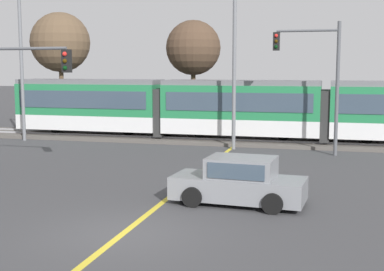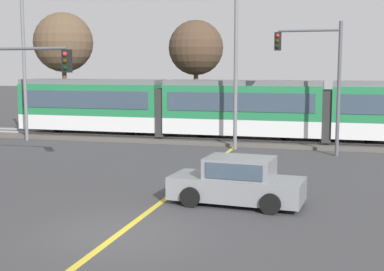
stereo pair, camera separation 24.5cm
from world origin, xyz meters
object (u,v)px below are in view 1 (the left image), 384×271
object	(u,v)px
light_rail_tram	(241,107)
bare_tree_far_west	(60,43)
street_lamp_west	(24,57)
traffic_light_far_right	(317,69)
traffic_light_mid_left	(12,83)
street_lamp_centre	(239,60)
sedan_crossing	(239,182)
bare_tree_west	(193,48)

from	to	relation	value
light_rail_tram	bare_tree_far_west	world-z (taller)	bare_tree_far_west
street_lamp_west	traffic_light_far_right	bearing A→B (deg)	-3.43
traffic_light_mid_left	bare_tree_far_west	size ratio (longest dim) A/B	0.67
bare_tree_far_west	street_lamp_west	bearing A→B (deg)	-79.36
traffic_light_far_right	light_rail_tram	bearing A→B (deg)	140.87
traffic_light_mid_left	street_lamp_west	xyz separation A→B (m)	(-5.00, 8.93, 1.26)
street_lamp_west	street_lamp_centre	distance (m)	12.80
traffic_light_mid_left	traffic_light_far_right	bearing A→B (deg)	33.82
light_rail_tram	traffic_light_far_right	bearing A→B (deg)	-39.13
traffic_light_far_right	street_lamp_west	size ratio (longest dim) A/B	0.74
sedan_crossing	street_lamp_centre	xyz separation A→B (m)	(-2.02, 11.38, 4.04)
street_lamp_west	bare_tree_far_west	bearing A→B (deg)	100.64
traffic_light_far_right	bare_tree_west	distance (m)	12.73
sedan_crossing	street_lamp_west	bearing A→B (deg)	141.93
bare_tree_far_west	traffic_light_far_right	bearing A→B (deg)	-23.32
street_lamp_west	bare_tree_west	size ratio (longest dim) A/B	1.16
light_rail_tram	sedan_crossing	distance (m)	14.36
light_rail_tram	bare_tree_far_west	xyz separation A→B (m)	(-13.78, 4.29, 4.06)
traffic_light_far_right	street_lamp_west	bearing A→B (deg)	176.57
light_rail_tram	street_lamp_centre	bearing A→B (deg)	-83.77
light_rail_tram	sedan_crossing	xyz separation A→B (m)	(2.32, -14.10, -1.35)
bare_tree_west	traffic_light_mid_left	bearing A→B (deg)	-100.42
traffic_light_far_right	bare_tree_far_west	world-z (taller)	bare_tree_far_west
street_lamp_west	street_lamp_centre	size ratio (longest dim) A/B	1.06
sedan_crossing	street_lamp_centre	distance (m)	12.24
traffic_light_mid_left	traffic_light_far_right	xyz separation A→B (m)	(11.81, 7.92, 0.58)
sedan_crossing	bare_tree_west	world-z (taller)	bare_tree_west
light_rail_tram	bare_tree_far_west	distance (m)	14.99
sedan_crossing	street_lamp_west	xyz separation A→B (m)	(-14.82, 11.61, 4.26)
street_lamp_west	bare_tree_west	xyz separation A→B (m)	(8.15, 8.22, 0.72)
light_rail_tram	bare_tree_far_west	size ratio (longest dim) A/B	3.40
traffic_light_mid_left	street_lamp_centre	size ratio (longest dim) A/B	0.67
street_lamp_west	bare_tree_far_west	world-z (taller)	street_lamp_west
traffic_light_mid_left	street_lamp_west	world-z (taller)	street_lamp_west
street_lamp_west	street_lamp_centre	world-z (taller)	street_lamp_west
light_rail_tram	bare_tree_west	distance (m)	8.05
light_rail_tram	sedan_crossing	world-z (taller)	light_rail_tram
street_lamp_west	bare_tree_far_west	distance (m)	7.00
traffic_light_far_right	street_lamp_centre	world-z (taller)	street_lamp_centre
sedan_crossing	traffic_light_mid_left	world-z (taller)	traffic_light_mid_left
street_lamp_centre	sedan_crossing	bearing A→B (deg)	-79.94
bare_tree_west	traffic_light_far_right	bearing A→B (deg)	-46.81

